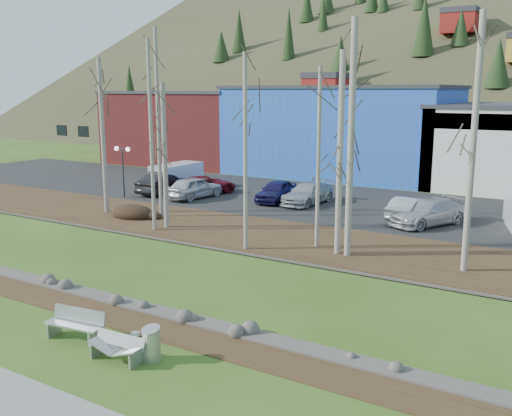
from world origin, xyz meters
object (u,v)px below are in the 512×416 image
Objects in this scene: bench_damaged at (117,348)px; seagull at (135,334)px; car_3 at (307,193)px; car_6 at (428,212)px; street_lamp at (123,157)px; car_5 at (409,208)px; litter_bin at (151,345)px; car_2 at (205,185)px; car_4 at (276,191)px; car_1 at (163,183)px; car_0 at (194,187)px; bench_intact at (76,324)px; van_grey at (175,177)px.

seagull is at bearing 109.13° from bench_damaged.
car_6 is at bearing -9.33° from car_3.
car_5 is at bearing 8.73° from street_lamp.
car_5 reaches higher than litter_bin.
litter_bin is at bearing 89.12° from car_5.
car_2 is (-14.71, 22.97, 0.34)m from litter_bin.
car_2 is at bearing 117.16° from bench_damaged.
car_5 is at bearing 179.25° from car_6.
car_5 is (9.73, -0.97, -0.04)m from car_4.
car_3 is 1.12× the size of car_4.
car_1 is at bearing 129.37° from litter_bin.
car_0 is 16.82m from car_6.
car_3 is at bearing 89.81° from bench_intact.
seagull is 0.10× the size of car_5.
car_1 is (-16.54, 21.75, 0.52)m from bench_damaged.
van_grey is at bearing -158.74° from car_6.
car_6 is at bearing 179.64° from car_1.
car_3 is at bearing -8.08° from car_5.
litter_bin is 0.18× the size of car_6.
car_2 is (-13.84, 23.49, 0.41)m from bench_damaged.
street_lamp is 0.80× the size of car_0.
car_2 reaches higher than seagull.
car_2 is at bearing 173.77° from car_4.
car_0 reaches higher than car_1.
car_5 is at bearing -168.95° from car_0.
car_1 reaches higher than car_5.
car_4 reaches higher than car_3.
bench_intact reaches higher than bench_damaged.
bench_intact is 23.65m from car_3.
car_4 is 9.47m from van_grey.
bench_damaged reaches higher than seagull.
car_2 is 8.47m from car_3.
seagull is 0.09× the size of car_3.
car_2 is 15.99m from car_5.
car_3 is 9.06m from car_6.
car_5 is at bearing -155.90° from car_2.
car_4 reaches higher than bench_damaged.
bench_intact is at bearing -78.36° from car_3.
car_3 is at bearing -156.04° from car_0.
car_5 is 0.94× the size of van_grey.
car_6 is (5.66, 21.35, 0.39)m from bench_intact.
bench_damaged is at bearing -53.15° from van_grey.
car_5 is 1.51m from car_6.
bench_intact reaches higher than litter_bin.
car_3 is (-4.80, 22.45, 0.69)m from seagull.
street_lamp is 21.78m from car_6.
car_5 is 0.83× the size of car_6.
car_6 is at bearing -4.58° from van_grey.
seagull is at bearing 85.08° from car_5.
seagull is 0.08× the size of car_6.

